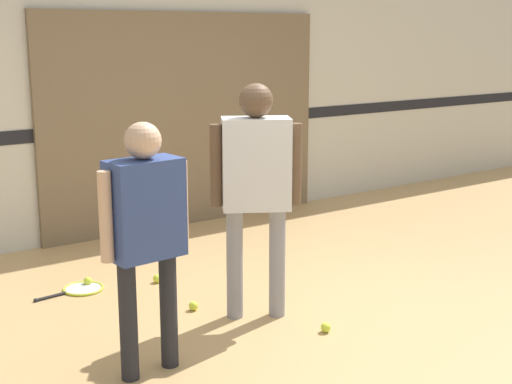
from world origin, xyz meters
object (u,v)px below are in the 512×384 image
(person_instructor, at_px, (256,176))
(tennis_ball_stray_right, at_px, (193,306))
(tennis_ball_by_spare_racket, at_px, (88,281))
(tennis_ball_near_instructor, at_px, (326,327))
(tennis_ball_stray_left, at_px, (157,279))
(person_student_left, at_px, (146,222))
(racket_spare_on_floor, at_px, (81,289))

(person_instructor, relative_size, tennis_ball_stray_right, 24.14)
(person_instructor, distance_m, tennis_ball_by_spare_racket, 1.72)
(tennis_ball_near_instructor, bearing_deg, person_instructor, 113.35)
(person_instructor, distance_m, tennis_ball_stray_left, 1.40)
(person_instructor, xyz_separation_m, tennis_ball_near_instructor, (0.21, -0.49, -0.95))
(person_student_left, distance_m, tennis_ball_stray_left, 1.74)
(tennis_ball_by_spare_racket, height_order, tennis_ball_stray_left, same)
(tennis_ball_near_instructor, distance_m, tennis_ball_stray_right, 0.97)
(tennis_ball_stray_left, xyz_separation_m, tennis_ball_stray_right, (-0.06, -0.66, 0.00))
(racket_spare_on_floor, height_order, tennis_ball_near_instructor, tennis_ball_near_instructor)
(tennis_ball_stray_left, bearing_deg, racket_spare_on_floor, 161.56)
(tennis_ball_by_spare_racket, distance_m, tennis_ball_stray_left, 0.53)
(person_student_left, distance_m, tennis_ball_by_spare_racket, 1.82)
(person_student_left, xyz_separation_m, tennis_ball_by_spare_racket, (0.27, 1.58, -0.86))
(tennis_ball_near_instructor, bearing_deg, racket_spare_on_floor, 121.13)
(person_instructor, relative_size, tennis_ball_by_spare_racket, 24.14)
(tennis_ball_by_spare_racket, xyz_separation_m, tennis_ball_stray_right, (0.40, -0.92, 0.00))
(person_student_left, xyz_separation_m, tennis_ball_stray_left, (0.73, 1.32, -0.86))
(person_student_left, bearing_deg, person_instructor, 14.54)
(person_instructor, xyz_separation_m, tennis_ball_stray_left, (-0.24, 0.99, -0.95))
(tennis_ball_stray_left, bearing_deg, tennis_ball_by_spare_racket, 150.68)
(tennis_ball_near_instructor, bearing_deg, tennis_ball_stray_right, 121.81)
(person_student_left, height_order, tennis_ball_stray_left, person_student_left)
(person_instructor, distance_m, racket_spare_on_floor, 1.72)
(person_student_left, height_order, racket_spare_on_floor, person_student_left)
(tennis_ball_stray_left, relative_size, tennis_ball_stray_right, 1.00)
(person_student_left, bearing_deg, tennis_ball_by_spare_racket, 76.34)
(person_student_left, height_order, tennis_ball_near_instructor, person_student_left)
(person_instructor, height_order, tennis_ball_stray_left, person_instructor)
(tennis_ball_by_spare_racket, bearing_deg, tennis_ball_near_instructor, -62.24)
(person_student_left, height_order, tennis_ball_stray_right, person_student_left)
(tennis_ball_stray_left, height_order, tennis_ball_stray_right, same)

